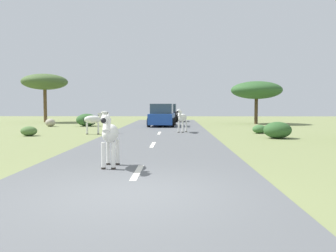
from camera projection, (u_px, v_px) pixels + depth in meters
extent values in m
plane|color=olive|center=(132.00, 195.00, 6.81)|extent=(90.00, 90.00, 0.00)
cube|color=#56595B|center=(126.00, 193.00, 6.81)|extent=(6.00, 64.00, 0.05)
cube|color=silver|center=(137.00, 172.00, 8.80)|extent=(0.16, 2.00, 0.01)
cube|color=silver|center=(153.00, 145.00, 14.79)|extent=(0.16, 2.00, 0.01)
cube|color=silver|center=(159.00, 133.00, 20.78)|extent=(0.16, 2.00, 0.01)
cube|color=silver|center=(163.00, 127.00, 26.76)|extent=(0.16, 2.00, 0.01)
cube|color=silver|center=(165.00, 123.00, 32.75)|extent=(0.16, 2.00, 0.01)
ellipsoid|color=silver|center=(110.00, 133.00, 9.52)|extent=(0.41, 1.04, 0.49)
cylinder|color=silver|center=(103.00, 156.00, 9.21)|extent=(0.10, 0.10, 0.71)
cylinder|color=#28231E|center=(103.00, 168.00, 9.23)|extent=(0.12, 0.12, 0.05)
cylinder|color=silver|center=(113.00, 156.00, 9.21)|extent=(0.10, 0.10, 0.71)
cylinder|color=#28231E|center=(113.00, 168.00, 9.23)|extent=(0.12, 0.12, 0.05)
cylinder|color=silver|center=(108.00, 152.00, 9.89)|extent=(0.10, 0.10, 0.71)
cylinder|color=#28231E|center=(108.00, 164.00, 9.91)|extent=(0.12, 0.12, 0.05)
cylinder|color=silver|center=(118.00, 152.00, 9.89)|extent=(0.10, 0.10, 0.71)
cylinder|color=#28231E|center=(118.00, 164.00, 9.91)|extent=(0.12, 0.12, 0.05)
cylinder|color=silver|center=(107.00, 125.00, 9.00)|extent=(0.19, 0.37, 0.42)
cube|color=black|center=(107.00, 122.00, 9.00)|extent=(0.04, 0.34, 0.29)
ellipsoid|color=silver|center=(105.00, 119.00, 8.75)|extent=(0.19, 0.45, 0.23)
ellipsoid|color=black|center=(103.00, 120.00, 8.57)|extent=(0.13, 0.16, 0.14)
cone|color=silver|center=(103.00, 115.00, 8.86)|extent=(0.08, 0.08, 0.13)
cone|color=silver|center=(108.00, 115.00, 8.86)|extent=(0.08, 0.08, 0.13)
cylinder|color=black|center=(114.00, 135.00, 10.04)|extent=(0.04, 0.15, 0.42)
ellipsoid|color=silver|center=(92.00, 120.00, 20.59)|extent=(1.03, 0.55, 0.46)
cylinder|color=silver|center=(98.00, 129.00, 20.55)|extent=(0.11, 0.11, 0.66)
cylinder|color=#28231E|center=(98.00, 134.00, 20.57)|extent=(0.13, 0.13, 0.04)
cylinder|color=silver|center=(98.00, 128.00, 20.80)|extent=(0.11, 0.11, 0.66)
cylinder|color=#28231E|center=(98.00, 134.00, 20.82)|extent=(0.13, 0.13, 0.04)
cylinder|color=silver|center=(87.00, 129.00, 20.45)|extent=(0.11, 0.11, 0.66)
cylinder|color=#28231E|center=(87.00, 134.00, 20.47)|extent=(0.13, 0.13, 0.04)
cylinder|color=silver|center=(87.00, 128.00, 20.70)|extent=(0.11, 0.11, 0.66)
cylinder|color=#28231E|center=(87.00, 134.00, 20.72)|extent=(0.13, 0.13, 0.04)
cylinder|color=silver|center=(101.00, 115.00, 20.65)|extent=(0.37, 0.24, 0.39)
cube|color=black|center=(101.00, 114.00, 20.64)|extent=(0.32, 0.09, 0.27)
ellipsoid|color=silver|center=(105.00, 113.00, 20.68)|extent=(0.45, 0.25, 0.21)
ellipsoid|color=black|center=(107.00, 113.00, 20.70)|extent=(0.17, 0.15, 0.13)
cone|color=silver|center=(103.00, 111.00, 20.59)|extent=(0.09, 0.09, 0.12)
cone|color=silver|center=(103.00, 111.00, 20.71)|extent=(0.09, 0.09, 0.12)
cylinder|color=black|center=(84.00, 121.00, 20.52)|extent=(0.14, 0.06, 0.39)
ellipsoid|color=silver|center=(183.00, 118.00, 21.40)|extent=(0.74, 1.08, 0.47)
cylinder|color=silver|center=(179.00, 127.00, 21.18)|extent=(0.13, 0.13, 0.68)
cylinder|color=#28231E|center=(179.00, 132.00, 21.20)|extent=(0.15, 0.15, 0.05)
cylinder|color=silver|center=(183.00, 127.00, 21.08)|extent=(0.13, 0.13, 0.68)
cylinder|color=#28231E|center=(183.00, 132.00, 21.10)|extent=(0.15, 0.15, 0.05)
cylinder|color=silver|center=(182.00, 126.00, 21.79)|extent=(0.13, 0.13, 0.68)
cylinder|color=#28231E|center=(182.00, 131.00, 21.81)|extent=(0.15, 0.15, 0.05)
cylinder|color=silver|center=(186.00, 126.00, 21.69)|extent=(0.13, 0.13, 0.68)
cylinder|color=#28231E|center=(186.00, 132.00, 21.71)|extent=(0.15, 0.15, 0.05)
cylinder|color=silver|center=(180.00, 114.00, 20.94)|extent=(0.30, 0.40, 0.40)
cube|color=black|center=(180.00, 112.00, 20.94)|extent=(0.15, 0.32, 0.28)
ellipsoid|color=silver|center=(178.00, 111.00, 20.72)|extent=(0.33, 0.47, 0.22)
ellipsoid|color=black|center=(177.00, 112.00, 20.56)|extent=(0.17, 0.19, 0.13)
cone|color=silver|center=(178.00, 110.00, 20.84)|extent=(0.11, 0.11, 0.13)
cone|color=silver|center=(180.00, 110.00, 20.79)|extent=(0.11, 0.11, 0.13)
cylinder|color=black|center=(185.00, 119.00, 21.87)|extent=(0.09, 0.15, 0.41)
cube|color=black|center=(168.00, 116.00, 35.17)|extent=(1.96, 4.27, 0.80)
cube|color=#334751|center=(168.00, 108.00, 35.32)|extent=(1.72, 2.26, 0.76)
cube|color=black|center=(166.00, 119.00, 33.03)|extent=(1.71, 0.23, 0.24)
cylinder|color=black|center=(158.00, 118.00, 33.89)|extent=(0.25, 0.69, 0.68)
cylinder|color=black|center=(176.00, 118.00, 33.79)|extent=(0.25, 0.69, 0.68)
cylinder|color=black|center=(160.00, 117.00, 36.58)|extent=(0.25, 0.69, 0.68)
cylinder|color=black|center=(177.00, 117.00, 36.48)|extent=(0.25, 0.69, 0.68)
cube|color=#1E479E|center=(162.00, 119.00, 27.62)|extent=(1.99, 4.28, 0.80)
cube|color=#334751|center=(162.00, 109.00, 27.37)|extent=(1.74, 2.27, 0.76)
cube|color=black|center=(164.00, 121.00, 29.78)|extent=(1.72, 0.24, 0.24)
cylinder|color=black|center=(174.00, 121.00, 28.92)|extent=(0.25, 0.69, 0.68)
cylinder|color=black|center=(153.00, 121.00, 29.03)|extent=(0.25, 0.69, 0.68)
cylinder|color=black|center=(173.00, 123.00, 26.23)|extent=(0.25, 0.69, 0.68)
cylinder|color=black|center=(149.00, 122.00, 26.35)|extent=(0.25, 0.69, 0.68)
cylinder|color=brown|center=(45.00, 106.00, 34.45)|extent=(0.32, 0.32, 3.17)
ellipsoid|color=#425B2D|center=(45.00, 82.00, 34.31)|extent=(4.38, 4.38, 1.53)
cylinder|color=#4C3823|center=(256.00, 111.00, 31.51)|extent=(0.30, 0.30, 2.22)
ellipsoid|color=#2D5628|center=(256.00, 90.00, 31.39)|extent=(4.50, 4.50, 1.57)
ellipsoid|color=#4C7038|center=(29.00, 131.00, 19.52)|extent=(0.89, 0.80, 0.53)
ellipsoid|color=#2D5628|center=(87.00, 120.00, 28.24)|extent=(1.67, 1.50, 1.00)
ellipsoid|color=#386633|center=(260.00, 129.00, 21.17)|extent=(0.86, 0.77, 0.51)
ellipsoid|color=#2D5628|center=(277.00, 130.00, 18.11)|extent=(1.42, 1.28, 0.85)
ellipsoid|color=#A89E8C|center=(50.00, 123.00, 27.75)|extent=(0.77, 0.79, 0.61)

